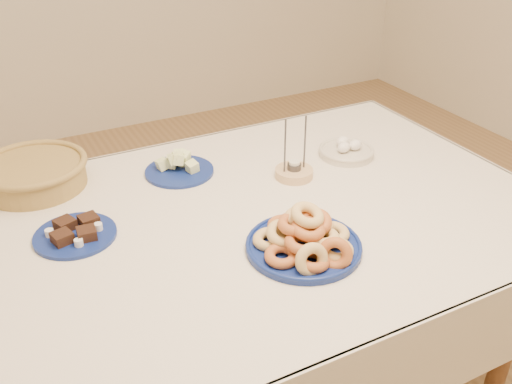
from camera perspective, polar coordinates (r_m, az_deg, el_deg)
dining_table at (r=1.64m, az=-0.81°, el=-5.45°), size 1.71×1.11×0.75m
donut_platter at (r=1.43m, az=4.94°, el=-4.72°), size 0.35×0.35×0.13m
melon_plate at (r=1.81m, az=-7.73°, el=2.60°), size 0.27×0.27×0.08m
brownie_plate at (r=1.56m, az=-17.61°, el=-3.93°), size 0.22×0.22×0.04m
wicker_basket at (r=1.83m, az=-21.37°, el=1.81°), size 0.33×0.33×0.09m
candle_holder at (r=1.77m, az=3.82°, el=2.05°), size 0.12×0.12×0.20m
egg_bowl at (r=1.92m, az=9.04°, el=4.11°), size 0.21×0.21×0.06m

